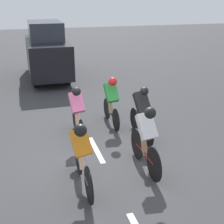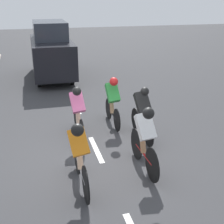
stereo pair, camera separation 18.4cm
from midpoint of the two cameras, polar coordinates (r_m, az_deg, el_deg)
The scene contains 9 objects.
ground_plane at distance 7.44m, azimuth -2.95°, elevation -8.17°, with size 60.00×60.00×0.00m, color #38383A.
lane_stripe_mid at distance 7.77m, azimuth -3.60°, elevation -6.85°, with size 0.12×1.40×0.01m, color white.
lane_stripe_far at distance 10.66m, azimuth -7.43°, elevation 0.89°, with size 0.12×1.40×0.01m, color white.
cyclist_white at distance 6.56m, azimuth 5.48°, elevation -4.45°, with size 0.38×1.70×1.55m.
cyclist_pink at distance 8.06m, azimuth -7.01°, elevation 0.11°, with size 0.38×1.70×1.49m.
cyclist_black at distance 8.03m, azimuth 4.81°, elevation 0.19°, with size 0.39×1.66×1.50m.
cyclist_green at distance 8.83m, azimuth -0.71°, elevation 2.33°, with size 0.37×1.60×1.50m.
cyclist_orange at distance 5.97m, azimuth -6.43°, elevation -7.55°, with size 0.40×1.75×1.49m.
support_car at distance 14.43m, azimuth -12.18°, elevation 10.84°, with size 1.70×4.46×2.48m.
Camera 1 is at (1.54, 6.32, 3.60)m, focal length 50.00 mm.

